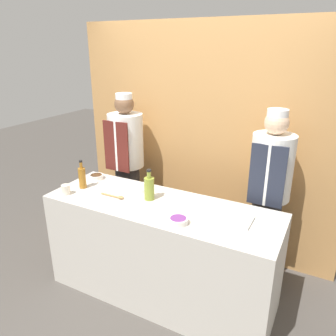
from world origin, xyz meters
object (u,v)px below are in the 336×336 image
at_px(chef_left, 127,166).
at_px(bottle_amber, 82,177).
at_px(cutting_board, 226,217).
at_px(bottle_oil, 149,188).
at_px(sauce_bowl_purple, 178,220).
at_px(chef_right, 268,196).
at_px(cup_cream, 66,190).
at_px(wooden_spoon, 115,196).
at_px(sauce_bowl_white, 143,188).
at_px(sauce_bowl_brown, 96,177).

bearing_deg(chef_left, bottle_amber, -94.34).
xyz_separation_m(cutting_board, chef_left, (-1.32, 0.59, -0.00)).
height_order(cutting_board, bottle_oil, bottle_oil).
relative_size(sauce_bowl_purple, chef_left, 0.09).
height_order(bottle_amber, chef_right, chef_right).
distance_m(cup_cream, chef_right, 1.80).
distance_m(wooden_spoon, chef_right, 1.35).
xyz_separation_m(cutting_board, wooden_spoon, (-0.98, -0.09, 0.00)).
relative_size(sauce_bowl_white, bottle_oil, 0.62).
distance_m(sauce_bowl_brown, chef_left, 0.43).
distance_m(sauce_bowl_white, chef_right, 1.12).
bearing_deg(cutting_board, chef_right, 71.71).
bearing_deg(sauce_bowl_brown, sauce_bowl_purple, -20.20).
distance_m(bottle_amber, cup_cream, 0.19).
height_order(cup_cream, chef_left, chef_left).
bearing_deg(cup_cream, chef_left, 84.16).
height_order(sauce_bowl_brown, cutting_board, sauce_bowl_brown).
bearing_deg(sauce_bowl_white, chef_right, 23.07).
xyz_separation_m(sauce_bowl_white, cutting_board, (0.84, -0.15, -0.02)).
xyz_separation_m(cup_cream, chef_right, (1.60, 0.83, -0.05)).
bearing_deg(bottle_oil, chef_right, 32.52).
relative_size(sauce_bowl_brown, chef_left, 0.08).
distance_m(sauce_bowl_white, wooden_spoon, 0.28).
bearing_deg(sauce_bowl_brown, chef_left, 79.25).
bearing_deg(sauce_bowl_brown, bottle_amber, -82.49).
bearing_deg(bottle_oil, wooden_spoon, -158.18).
xyz_separation_m(sauce_bowl_brown, bottle_oil, (0.70, -0.15, 0.08)).
bearing_deg(chef_left, cup_cream, -95.84).
relative_size(sauce_bowl_purple, chef_right, 0.09).
distance_m(cutting_board, chef_left, 1.44).
distance_m(bottle_amber, wooden_spoon, 0.40).
relative_size(sauce_bowl_brown, bottle_amber, 0.52).
height_order(sauce_bowl_purple, cutting_board, sauce_bowl_purple).
distance_m(sauce_bowl_purple, cup_cream, 1.11).
bearing_deg(bottle_amber, wooden_spoon, -4.84).
height_order(bottle_amber, cup_cream, bottle_amber).
height_order(sauce_bowl_brown, wooden_spoon, sauce_bowl_brown).
bearing_deg(cutting_board, bottle_amber, -177.47).
bearing_deg(bottle_oil, bottle_amber, -173.22).
xyz_separation_m(sauce_bowl_brown, chef_left, (0.08, 0.42, -0.01)).
bearing_deg(sauce_bowl_purple, cup_cream, -179.76).
xyz_separation_m(bottle_amber, cup_cream, (-0.04, -0.18, -0.06)).
bearing_deg(chef_right, sauce_bowl_purple, -120.65).
bearing_deg(cutting_board, sauce_bowl_brown, 173.12).
xyz_separation_m(sauce_bowl_white, wooden_spoon, (-0.14, -0.24, -0.01)).
xyz_separation_m(bottle_amber, chef_right, (1.56, 0.65, -0.11)).
bearing_deg(bottle_oil, cutting_board, -1.59).
bearing_deg(chef_left, sauce_bowl_white, -42.53).
bearing_deg(cutting_board, chef_left, 156.01).
relative_size(sauce_bowl_brown, cup_cream, 1.57).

